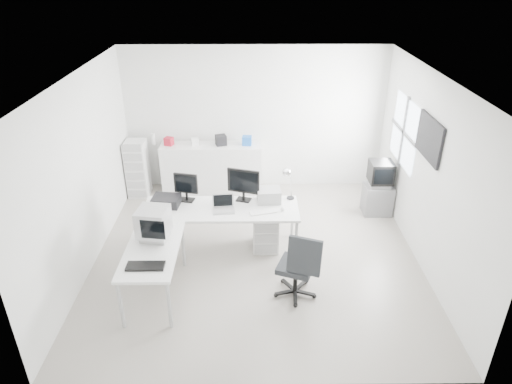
{
  "coord_description": "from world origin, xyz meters",
  "views": [
    {
      "loc": [
        -0.06,
        -5.99,
        4.2
      ],
      "look_at": [
        0.0,
        0.2,
        1.0
      ],
      "focal_mm": 32.0,
      "sensor_mm": 36.0,
      "label": 1
    }
  ],
  "objects_px": {
    "lcd_monitor_small": "(186,187)",
    "office_chair": "(296,263)",
    "drawer_pedestal": "(266,231)",
    "laptop": "(223,205)",
    "lcd_monitor_large": "(243,185)",
    "filing_cabinet": "(138,169)",
    "main_desk": "(222,229)",
    "crt_monitor": "(154,225)",
    "side_desk": "(155,272)",
    "tv_cabinet": "(377,199)",
    "crt_tv": "(381,174)",
    "sideboard": "(212,168)",
    "inkjet_printer": "(166,201)",
    "laser_printer": "(269,195)"
  },
  "relations": [
    {
      "from": "side_desk",
      "to": "tv_cabinet",
      "type": "xyz_separation_m",
      "value": [
        3.62,
        2.25,
        -0.1
      ]
    },
    {
      "from": "office_chair",
      "to": "crt_monitor",
      "type": "bearing_deg",
      "value": -167.34
    },
    {
      "from": "lcd_monitor_large",
      "to": "tv_cabinet",
      "type": "bearing_deg",
      "value": 37.82
    },
    {
      "from": "main_desk",
      "to": "sideboard",
      "type": "xyz_separation_m",
      "value": [
        -0.31,
        2.09,
        0.11
      ]
    },
    {
      "from": "crt_monitor",
      "to": "crt_tv",
      "type": "distance_m",
      "value": 4.14
    },
    {
      "from": "inkjet_printer",
      "to": "crt_monitor",
      "type": "xyz_separation_m",
      "value": [
        0.0,
        -0.95,
        0.14
      ]
    },
    {
      "from": "main_desk",
      "to": "crt_tv",
      "type": "distance_m",
      "value": 3.02
    },
    {
      "from": "sideboard",
      "to": "lcd_monitor_large",
      "type": "bearing_deg",
      "value": -70.25
    },
    {
      "from": "drawer_pedestal",
      "to": "sideboard",
      "type": "height_order",
      "value": "sideboard"
    },
    {
      "from": "lcd_monitor_small",
      "to": "office_chair",
      "type": "relative_size",
      "value": 0.46
    },
    {
      "from": "crt_tv",
      "to": "filing_cabinet",
      "type": "bearing_deg",
      "value": 170.16
    },
    {
      "from": "lcd_monitor_small",
      "to": "filing_cabinet",
      "type": "distance_m",
      "value": 2.1
    },
    {
      "from": "crt_monitor",
      "to": "filing_cabinet",
      "type": "distance_m",
      "value": 2.95
    },
    {
      "from": "side_desk",
      "to": "sideboard",
      "type": "xyz_separation_m",
      "value": [
        0.54,
        3.19,
        0.11
      ]
    },
    {
      "from": "laptop",
      "to": "office_chair",
      "type": "relative_size",
      "value": 0.3
    },
    {
      "from": "main_desk",
      "to": "lcd_monitor_small",
      "type": "distance_m",
      "value": 0.86
    },
    {
      "from": "lcd_monitor_large",
      "to": "laptop",
      "type": "xyz_separation_m",
      "value": [
        -0.3,
        -0.35,
        -0.17
      ]
    },
    {
      "from": "drawer_pedestal",
      "to": "office_chair",
      "type": "bearing_deg",
      "value": -72.14
    },
    {
      "from": "crt_monitor",
      "to": "lcd_monitor_small",
      "type": "bearing_deg",
      "value": 83.1
    },
    {
      "from": "drawer_pedestal",
      "to": "crt_tv",
      "type": "relative_size",
      "value": 1.2
    },
    {
      "from": "drawer_pedestal",
      "to": "main_desk",
      "type": "bearing_deg",
      "value": -175.91
    },
    {
      "from": "laptop",
      "to": "filing_cabinet",
      "type": "xyz_separation_m",
      "value": [
        -1.78,
        2.03,
        -0.3
      ]
    },
    {
      "from": "inkjet_printer",
      "to": "tv_cabinet",
      "type": "height_order",
      "value": "inkjet_printer"
    },
    {
      "from": "tv_cabinet",
      "to": "crt_monitor",
      "type": "bearing_deg",
      "value": -151.04
    },
    {
      "from": "office_chair",
      "to": "crt_tv",
      "type": "xyz_separation_m",
      "value": [
        1.69,
        2.27,
        0.25
      ]
    },
    {
      "from": "inkjet_printer",
      "to": "crt_tv",
      "type": "relative_size",
      "value": 0.83
    },
    {
      "from": "drawer_pedestal",
      "to": "laptop",
      "type": "height_order",
      "value": "laptop"
    },
    {
      "from": "filing_cabinet",
      "to": "lcd_monitor_small",
      "type": "bearing_deg",
      "value": -54.83
    },
    {
      "from": "crt_tv",
      "to": "inkjet_printer",
      "type": "bearing_deg",
      "value": -163.8
    },
    {
      "from": "crt_monitor",
      "to": "filing_cabinet",
      "type": "xyz_separation_m",
      "value": [
        -0.88,
        2.78,
        -0.42
      ]
    },
    {
      "from": "main_desk",
      "to": "laser_printer",
      "type": "height_order",
      "value": "laser_printer"
    },
    {
      "from": "laptop",
      "to": "tv_cabinet",
      "type": "bearing_deg",
      "value": 18.94
    },
    {
      "from": "inkjet_printer",
      "to": "crt_monitor",
      "type": "height_order",
      "value": "crt_monitor"
    },
    {
      "from": "main_desk",
      "to": "filing_cabinet",
      "type": "distance_m",
      "value": 2.6
    },
    {
      "from": "main_desk",
      "to": "lcd_monitor_large",
      "type": "bearing_deg",
      "value": 35.54
    },
    {
      "from": "main_desk",
      "to": "laser_printer",
      "type": "xyz_separation_m",
      "value": [
        0.75,
        0.22,
        0.48
      ]
    },
    {
      "from": "inkjet_printer",
      "to": "crt_monitor",
      "type": "relative_size",
      "value": 0.95
    },
    {
      "from": "lcd_monitor_large",
      "to": "laptop",
      "type": "height_order",
      "value": "lcd_monitor_large"
    },
    {
      "from": "drawer_pedestal",
      "to": "crt_monitor",
      "type": "relative_size",
      "value": 1.38
    },
    {
      "from": "inkjet_printer",
      "to": "laser_printer",
      "type": "relative_size",
      "value": 1.13
    },
    {
      "from": "lcd_monitor_large",
      "to": "laptop",
      "type": "distance_m",
      "value": 0.49
    },
    {
      "from": "sideboard",
      "to": "tv_cabinet",
      "type": "bearing_deg",
      "value": -16.96
    },
    {
      "from": "lcd_monitor_small",
      "to": "office_chair",
      "type": "distance_m",
      "value": 2.18
    },
    {
      "from": "inkjet_printer",
      "to": "lcd_monitor_small",
      "type": "xyz_separation_m",
      "value": [
        0.3,
        0.15,
        0.17
      ]
    },
    {
      "from": "inkjet_printer",
      "to": "tv_cabinet",
      "type": "bearing_deg",
      "value": 22.58
    },
    {
      "from": "drawer_pedestal",
      "to": "sideboard",
      "type": "distance_m",
      "value": 2.28
    },
    {
      "from": "laser_printer",
      "to": "inkjet_printer",
      "type": "bearing_deg",
      "value": -179.49
    },
    {
      "from": "lcd_monitor_large",
      "to": "filing_cabinet",
      "type": "bearing_deg",
      "value": 158.49
    },
    {
      "from": "main_desk",
      "to": "drawer_pedestal",
      "type": "bearing_deg",
      "value": 4.09
    },
    {
      "from": "crt_tv",
      "to": "sideboard",
      "type": "bearing_deg",
      "value": 163.04
    }
  ]
}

